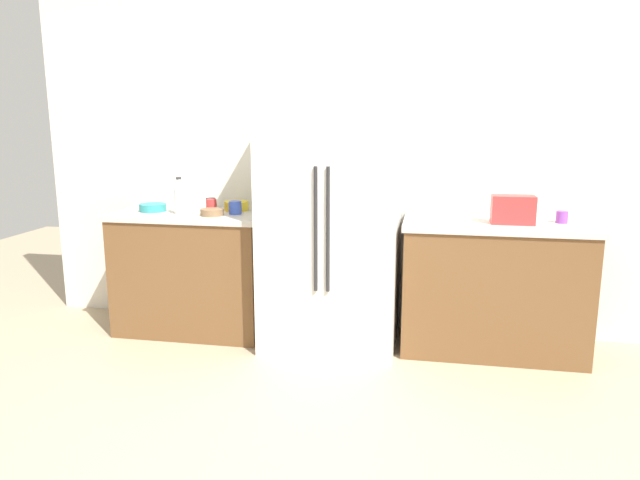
# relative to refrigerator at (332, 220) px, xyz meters

# --- Properties ---
(ground_plane) EXTENTS (10.15, 10.15, 0.00)m
(ground_plane) POSITION_rel_refrigerator_xyz_m (0.16, -1.36, -0.90)
(ground_plane) COLOR tan
(kitchen_back_panel) EXTENTS (5.08, 0.10, 2.66)m
(kitchen_back_panel) POSITION_rel_refrigerator_xyz_m (0.16, 0.43, 0.43)
(kitchen_back_panel) COLOR silver
(kitchen_back_panel) RESTS_ON ground_plane
(counter_left) EXTENTS (1.13, 0.63, 0.91)m
(counter_left) POSITION_rel_refrigerator_xyz_m (-1.06, 0.07, -0.44)
(counter_left) COLOR brown
(counter_left) RESTS_ON ground_plane
(counter_right) EXTENTS (1.24, 0.63, 0.91)m
(counter_right) POSITION_rel_refrigerator_xyz_m (1.12, 0.07, -0.44)
(counter_right) COLOR brown
(counter_right) RESTS_ON ground_plane
(refrigerator) EXTENTS (0.93, 0.74, 1.79)m
(refrigerator) POSITION_rel_refrigerator_xyz_m (0.00, 0.00, 0.00)
(refrigerator) COLOR white
(refrigerator) RESTS_ON ground_plane
(toaster) EXTENTS (0.28, 0.15, 0.19)m
(toaster) POSITION_rel_refrigerator_xyz_m (1.21, 0.00, 0.11)
(toaster) COLOR red
(toaster) RESTS_ON counter_right
(bottle_a) EXTENTS (0.07, 0.07, 0.27)m
(bottle_a) POSITION_rel_refrigerator_xyz_m (-1.10, -0.05, 0.12)
(bottle_a) COLOR white
(bottle_a) RESTS_ON counter_left
(cup_a) EXTENTS (0.08, 0.08, 0.10)m
(cup_a) POSITION_rel_refrigerator_xyz_m (-0.91, 0.07, 0.06)
(cup_a) COLOR red
(cup_a) RESTS_ON counter_left
(cup_b) EXTENTS (0.08, 0.08, 0.08)m
(cup_b) POSITION_rel_refrigerator_xyz_m (1.53, 0.09, 0.05)
(cup_b) COLOR purple
(cup_b) RESTS_ON counter_right
(cup_c) EXTENTS (0.09, 0.09, 0.09)m
(cup_c) POSITION_rel_refrigerator_xyz_m (-0.71, 0.03, 0.06)
(cup_c) COLOR blue
(cup_c) RESTS_ON counter_left
(cup_d) EXTENTS (0.07, 0.07, 0.09)m
(cup_d) POSITION_rel_refrigerator_xyz_m (-0.97, 0.22, 0.06)
(cup_d) COLOR black
(cup_d) RESTS_ON counter_left
(bowl_a) EXTENTS (0.18, 0.18, 0.07)m
(bowl_a) POSITION_rel_refrigerator_xyz_m (-0.76, 0.20, 0.05)
(bowl_a) COLOR yellow
(bowl_a) RESTS_ON counter_left
(bowl_b) EXTENTS (0.20, 0.20, 0.06)m
(bowl_b) POSITION_rel_refrigerator_xyz_m (-1.36, 0.04, 0.04)
(bowl_b) COLOR teal
(bowl_b) RESTS_ON counter_left
(bowl_c) EXTENTS (0.17, 0.17, 0.05)m
(bowl_c) POSITION_rel_refrigerator_xyz_m (-0.86, -0.06, 0.04)
(bowl_c) COLOR brown
(bowl_c) RESTS_ON counter_left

